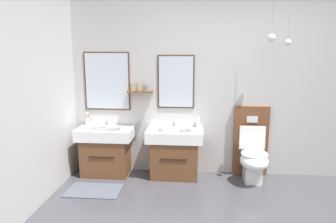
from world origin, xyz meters
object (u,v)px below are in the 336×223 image
object	(u,v)px
toothbrush_cup	(87,121)
folded_hand_towel	(171,130)
vanity_sink_left	(106,150)
vanity_sink_right	(175,152)
soap_dispenser	(198,122)
toilet	(252,153)

from	to	relation	value
toothbrush_cup	folded_hand_towel	bearing A→B (deg)	-12.78
vanity_sink_left	folded_hand_towel	xyz separation A→B (m)	(0.95, -0.13, 0.34)
vanity_sink_left	vanity_sink_right	world-z (taller)	same
toothbrush_cup	soap_dispenser	bearing A→B (deg)	0.35
vanity_sink_left	vanity_sink_right	bearing A→B (deg)	0.00
folded_hand_towel	toilet	bearing A→B (deg)	6.42
toilet	soap_dispenser	xyz separation A→B (m)	(-0.75, 0.17, 0.38)
toilet	folded_hand_towel	xyz separation A→B (m)	(-1.11, -0.12, 0.33)
vanity_sink_left	toothbrush_cup	world-z (taller)	toothbrush_cup
vanity_sink_right	vanity_sink_left	bearing A→B (deg)	180.00
toothbrush_cup	folded_hand_towel	xyz separation A→B (m)	(1.26, -0.29, -0.03)
toothbrush_cup	vanity_sink_left	bearing A→B (deg)	-26.37
vanity_sink_right	folded_hand_towel	distance (m)	0.37
folded_hand_towel	soap_dispenser	bearing A→B (deg)	39.42
soap_dispenser	folded_hand_towel	world-z (taller)	soap_dispenser
toilet	vanity_sink_left	bearing A→B (deg)	179.79
vanity_sink_right	toothbrush_cup	bearing A→B (deg)	173.26
vanity_sink_left	soap_dispenser	distance (m)	1.38
toilet	toothbrush_cup	bearing A→B (deg)	176.11
vanity_sink_left	toilet	bearing A→B (deg)	-0.21
vanity_sink_left	toilet	xyz separation A→B (m)	(2.06, -0.01, 0.01)
vanity_sink_right	soap_dispenser	bearing A→B (deg)	27.08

